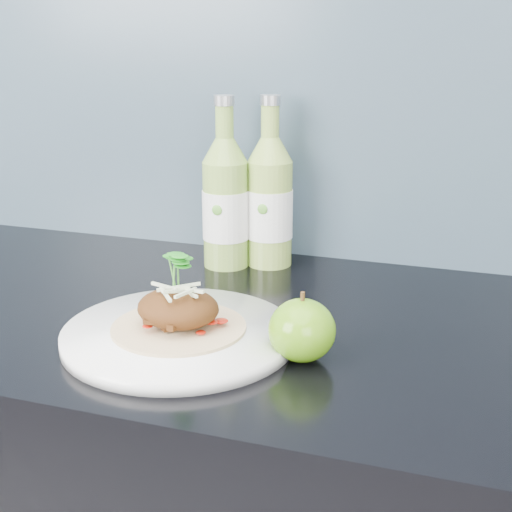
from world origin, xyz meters
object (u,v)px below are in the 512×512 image
(dinner_plate, at_px, (179,335))
(cider_bottle_left, at_px, (225,203))
(green_apple, at_px, (302,330))
(cider_bottle_right, at_px, (270,202))

(dinner_plate, distance_m, cider_bottle_left, 0.32)
(green_apple, distance_m, cider_bottle_right, 0.36)
(dinner_plate, bearing_deg, green_apple, -0.95)
(cider_bottle_left, bearing_deg, cider_bottle_right, 7.45)
(green_apple, relative_size, cider_bottle_right, 0.36)
(dinner_plate, relative_size, cider_bottle_right, 1.29)
(green_apple, relative_size, cider_bottle_left, 0.36)
(green_apple, height_order, cider_bottle_left, cider_bottle_left)
(dinner_plate, xyz_separation_m, cider_bottle_left, (-0.05, 0.30, 0.10))
(cider_bottle_right, bearing_deg, cider_bottle_left, -152.91)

